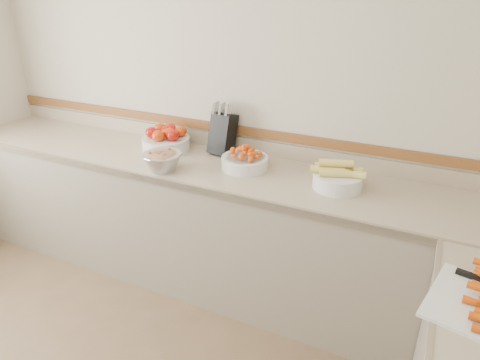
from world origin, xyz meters
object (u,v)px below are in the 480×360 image
at_px(cherry_tomato_bowl, 245,160).
at_px(rhubarb_bowl, 162,160).
at_px(tomato_bowl, 166,139).
at_px(corn_bowl, 338,178).
at_px(knife_block, 223,132).

height_order(cherry_tomato_bowl, rhubarb_bowl, cherry_tomato_bowl).
relative_size(tomato_bowl, corn_bowl, 1.06).
bearing_deg(tomato_bowl, knife_block, 15.29).
xyz_separation_m(knife_block, corn_bowl, (0.84, -0.21, -0.09)).
bearing_deg(knife_block, rhubarb_bowl, -114.49).
xyz_separation_m(cherry_tomato_bowl, rhubarb_bowl, (-0.44, -0.25, 0.02)).
xyz_separation_m(knife_block, cherry_tomato_bowl, (0.25, -0.18, -0.09)).
height_order(knife_block, tomato_bowl, knife_block).
height_order(cherry_tomato_bowl, corn_bowl, corn_bowl).
distance_m(knife_block, tomato_bowl, 0.41).
distance_m(tomato_bowl, cherry_tomato_bowl, 0.64).
height_order(tomato_bowl, corn_bowl, corn_bowl).
bearing_deg(cherry_tomato_bowl, knife_block, 144.38).
xyz_separation_m(cherry_tomato_bowl, corn_bowl, (0.59, -0.03, 0.01)).
distance_m(cherry_tomato_bowl, corn_bowl, 0.60).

